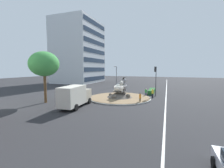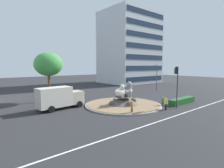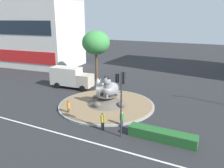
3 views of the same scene
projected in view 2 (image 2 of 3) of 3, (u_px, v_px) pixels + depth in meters
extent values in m
plane|color=#28282B|center=(123.00, 105.00, 27.43)|extent=(160.00, 160.00, 0.00)
cube|color=silver|center=(170.00, 117.00, 21.10)|extent=(112.00, 0.20, 0.01)
cylinder|color=gray|center=(123.00, 105.00, 27.42)|extent=(11.67, 11.67, 0.18)
cylinder|color=#846B4C|center=(123.00, 104.00, 27.41)|extent=(11.21, 11.21, 0.06)
cone|color=#564F47|center=(123.00, 100.00, 27.34)|extent=(4.72, 4.72, 1.17)
cylinder|color=#564F47|center=(123.00, 97.00, 27.28)|extent=(2.60, 2.60, 0.12)
ellipsoid|color=#564F47|center=(134.00, 100.00, 28.50)|extent=(0.91, 0.96, 0.73)
ellipsoid|color=#564F47|center=(115.00, 100.00, 28.69)|extent=(0.84, 0.62, 0.67)
ellipsoid|color=#564F47|center=(112.00, 103.00, 26.53)|extent=(0.83, 0.85, 0.66)
ellipsoid|color=#564F47|center=(130.00, 104.00, 25.84)|extent=(0.97, 0.80, 0.77)
ellipsoid|color=silver|center=(120.00, 93.00, 26.77)|extent=(1.27, 1.89, 1.33)
cylinder|color=silver|center=(122.00, 92.00, 26.46)|extent=(0.91, 0.91, 0.83)
sphere|color=silver|center=(122.00, 87.00, 26.27)|extent=(0.73, 0.73, 0.73)
torus|color=silver|center=(119.00, 95.00, 27.60)|extent=(0.91, 0.91, 0.17)
cone|color=silver|center=(123.00, 84.00, 26.35)|extent=(0.32, 0.32, 0.30)
cone|color=silver|center=(121.00, 84.00, 26.11)|extent=(0.32, 0.32, 0.30)
cylinder|color=silver|center=(124.00, 96.00, 26.38)|extent=(0.23, 0.23, 0.33)
cylinder|color=silver|center=(122.00, 97.00, 26.20)|extent=(0.23, 0.23, 0.33)
ellipsoid|color=gray|center=(127.00, 91.00, 27.49)|extent=(2.04, 2.59, 1.65)
cylinder|color=gray|center=(128.00, 90.00, 27.06)|extent=(1.33, 1.33, 1.03)
sphere|color=gray|center=(129.00, 84.00, 26.81)|extent=(0.91, 0.91, 0.91)
torus|color=gray|center=(126.00, 94.00, 28.56)|extent=(1.33, 1.33, 0.21)
cone|color=black|center=(130.00, 81.00, 26.85)|extent=(0.46, 0.46, 0.37)
cone|color=black|center=(127.00, 81.00, 26.66)|extent=(0.46, 0.46, 0.37)
cylinder|color=gray|center=(131.00, 95.00, 26.88)|extent=(0.29, 0.29, 0.41)
cylinder|color=gray|center=(128.00, 96.00, 26.73)|extent=(0.29, 0.29, 0.41)
cylinder|color=#2D2D33|center=(177.00, 88.00, 25.38)|extent=(0.14, 0.14, 5.99)
cube|color=black|center=(177.00, 70.00, 25.31)|extent=(0.36, 0.30, 1.05)
sphere|color=red|center=(176.00, 68.00, 25.35)|extent=(0.18, 0.18, 0.18)
sphere|color=#392706|center=(176.00, 70.00, 25.38)|extent=(0.18, 0.18, 0.18)
sphere|color=black|center=(176.00, 73.00, 25.41)|extent=(0.18, 0.18, 0.18)
cube|color=black|center=(176.00, 71.00, 24.91)|extent=(0.25, 0.31, 0.80)
cube|color=silver|center=(130.00, 48.00, 63.01)|extent=(18.88, 14.93, 24.43)
cube|color=#233347|center=(146.00, 79.00, 58.37)|extent=(17.69, 0.17, 1.59)
cube|color=#233347|center=(146.00, 68.00, 58.00)|extent=(17.69, 0.17, 1.59)
cube|color=#233347|center=(146.00, 57.00, 57.63)|extent=(17.69, 0.17, 1.59)
cube|color=#233347|center=(146.00, 46.00, 57.26)|extent=(17.69, 0.17, 1.59)
cube|color=#233347|center=(146.00, 35.00, 56.89)|extent=(17.69, 0.17, 1.59)
cube|color=#233347|center=(147.00, 24.00, 56.52)|extent=(17.69, 0.17, 1.59)
cube|color=#233347|center=(147.00, 13.00, 56.15)|extent=(17.69, 0.17, 1.59)
cube|color=#235B28|center=(182.00, 101.00, 28.67)|extent=(5.99, 1.20, 0.90)
cylinder|color=brown|center=(49.00, 88.00, 30.43)|extent=(0.42, 0.42, 4.47)
ellipsoid|color=#3D8E42|center=(48.00, 64.00, 29.99)|extent=(4.72, 4.72, 4.01)
cylinder|color=#4C4C51|center=(157.00, 78.00, 42.51)|extent=(0.16, 0.16, 6.33)
cylinder|color=#4C4C51|center=(154.00, 65.00, 41.49)|extent=(2.11, 0.17, 0.10)
cube|color=silver|center=(152.00, 65.00, 40.81)|extent=(0.50, 0.24, 0.16)
cylinder|color=black|center=(166.00, 107.00, 24.63)|extent=(0.30, 0.30, 0.84)
cylinder|color=yellow|center=(166.00, 101.00, 24.55)|extent=(0.40, 0.40, 0.73)
sphere|color=beige|center=(166.00, 98.00, 24.50)|extent=(0.24, 0.24, 0.24)
cylinder|color=brown|center=(132.00, 111.00, 22.53)|extent=(0.25, 0.25, 0.75)
cylinder|color=orange|center=(132.00, 106.00, 22.46)|extent=(0.34, 0.34, 0.66)
sphere|color=brown|center=(132.00, 102.00, 22.41)|extent=(0.22, 0.22, 0.22)
cylinder|color=#33384C|center=(163.00, 104.00, 26.60)|extent=(0.29, 0.29, 0.73)
cylinder|color=#288C38|center=(163.00, 100.00, 26.52)|extent=(0.39, 0.39, 0.63)
sphere|color=tan|center=(163.00, 97.00, 26.48)|extent=(0.21, 0.21, 0.21)
cube|color=#B7AD99|center=(75.00, 97.00, 26.90)|extent=(2.16, 2.29, 1.86)
cube|color=beige|center=(54.00, 97.00, 24.55)|extent=(4.81, 2.52, 2.70)
cylinder|color=black|center=(72.00, 102.00, 27.80)|extent=(0.92, 0.37, 0.90)
cylinder|color=black|center=(79.00, 104.00, 26.28)|extent=(0.92, 0.37, 0.90)
cylinder|color=black|center=(44.00, 107.00, 24.76)|extent=(0.92, 0.37, 0.90)
cylinder|color=black|center=(51.00, 109.00, 23.24)|extent=(0.92, 0.37, 0.90)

